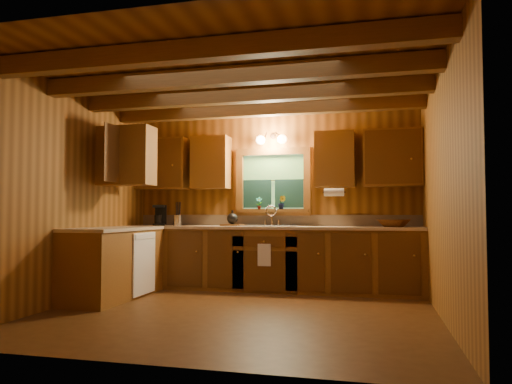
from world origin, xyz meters
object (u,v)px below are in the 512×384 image
object	(u,v)px
coffee_maker	(160,215)
cutting_board	(232,225)
sink	(269,229)
wicker_basket	(394,223)

from	to	relation	value
coffee_maker	cutting_board	xyz separation A→B (m)	(1.13, 0.03, -0.14)
coffee_maker	sink	bearing A→B (deg)	-22.51
sink	coffee_maker	bearing A→B (deg)	-179.53
sink	wicker_basket	distance (m)	1.70
sink	wicker_basket	world-z (taller)	sink
cutting_board	coffee_maker	bearing A→B (deg)	-172.57
sink	coffee_maker	distance (m)	1.70
sink	cutting_board	xyz separation A→B (m)	(-0.55, 0.01, 0.06)
sink	cutting_board	distance (m)	0.56
sink	coffee_maker	xyz separation A→B (m)	(-1.68, -0.01, 0.20)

